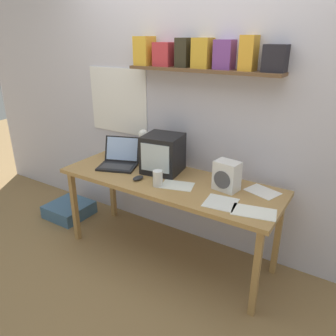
# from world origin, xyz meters

# --- Properties ---
(ground_plane) EXTENTS (12.00, 12.00, 0.00)m
(ground_plane) POSITION_xyz_m (0.00, 0.00, 0.00)
(ground_plane) COLOR olive
(back_wall) EXTENTS (5.60, 0.24, 2.60)m
(back_wall) POSITION_xyz_m (-0.00, 0.42, 1.31)
(back_wall) COLOR silver
(back_wall) RESTS_ON ground_plane
(corner_desk) EXTENTS (1.86, 0.65, 0.74)m
(corner_desk) POSITION_xyz_m (0.00, 0.00, 0.67)
(corner_desk) COLOR #AC824A
(corner_desk) RESTS_ON ground_plane
(crt_monitor) EXTENTS (0.35, 0.35, 0.32)m
(crt_monitor) POSITION_xyz_m (-0.13, 0.12, 0.90)
(crt_monitor) COLOR black
(crt_monitor) RESTS_ON corner_desk
(laptop) EXTENTS (0.41, 0.40, 0.24)m
(laptop) POSITION_xyz_m (-0.54, 0.03, 0.80)
(laptop) COLOR black
(laptop) RESTS_ON corner_desk
(desk_lamp) EXTENTS (0.11, 0.16, 0.33)m
(desk_lamp) POSITION_xyz_m (-0.36, 0.17, 0.97)
(desk_lamp) COLOR silver
(desk_lamp) RESTS_ON corner_desk
(juice_glass) EXTENTS (0.08, 0.08, 0.13)m
(juice_glass) POSITION_xyz_m (0.00, -0.15, 0.79)
(juice_glass) COLOR white
(juice_glass) RESTS_ON corner_desk
(space_heater) EXTENTS (0.20, 0.16, 0.23)m
(space_heater) POSITION_xyz_m (0.48, 0.08, 0.85)
(space_heater) COLOR white
(space_heater) RESTS_ON corner_desk
(computer_mouse) EXTENTS (0.08, 0.11, 0.03)m
(computer_mouse) POSITION_xyz_m (-0.20, -0.14, 0.75)
(computer_mouse) COLOR #232326
(computer_mouse) RESTS_ON corner_desk
(loose_paper_near_laptop) EXTENTS (0.32, 0.23, 0.00)m
(loose_paper_near_laptop) POSITION_xyz_m (0.77, -0.15, 0.74)
(loose_paper_near_laptop) COLOR white
(loose_paper_near_laptop) RESTS_ON corner_desk
(printed_handout) EXTENTS (0.29, 0.23, 0.00)m
(printed_handout) POSITION_xyz_m (0.13, -0.06, 0.74)
(printed_handout) COLOR white
(printed_handout) RESTS_ON corner_desk
(open_notebook) EXTENTS (0.24, 0.24, 0.00)m
(open_notebook) POSITION_xyz_m (0.53, -0.14, 0.74)
(open_notebook) COLOR silver
(open_notebook) RESTS_ON corner_desk
(loose_paper_near_monitor) EXTENTS (0.28, 0.24, 0.00)m
(loose_paper_near_monitor) POSITION_xyz_m (0.73, 0.19, 0.74)
(loose_paper_near_monitor) COLOR white
(loose_paper_near_monitor) RESTS_ON corner_desk
(floor_cushion) EXTENTS (0.42, 0.42, 0.14)m
(floor_cushion) POSITION_xyz_m (-1.28, 0.00, 0.07)
(floor_cushion) COLOR #446B90
(floor_cushion) RESTS_ON ground_plane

